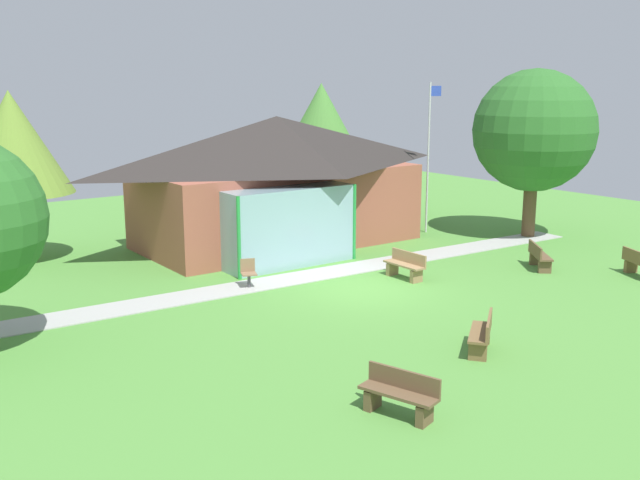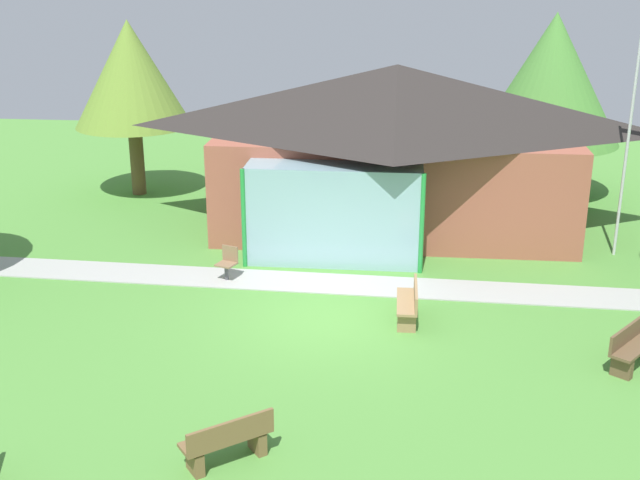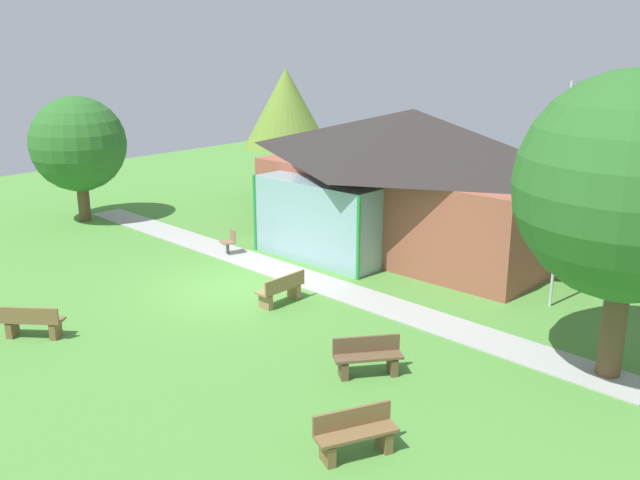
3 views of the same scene
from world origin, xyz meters
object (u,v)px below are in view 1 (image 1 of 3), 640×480
flagpole (429,151)px  tree_behind_pavilion_left (12,143)px  bench_front_left (400,395)px  patio_chair_west (249,274)px  bench_rear_near_path (405,266)px  tree_behind_pavilion_right (321,130)px  bench_front_center (482,335)px  pavilion (278,179)px  bench_mid_right (539,257)px  bench_lawn_far_right (640,265)px  tree_east_hedge (534,131)px

flagpole → tree_behind_pavilion_left: flagpole is taller
bench_front_left → patio_chair_west: patio_chair_west is taller
bench_rear_near_path → tree_behind_pavilion_right: bearing=-23.3°
bench_rear_near_path → bench_front_center: bearing=152.8°
flagpole → bench_front_left: size_ratio=3.87×
pavilion → bench_mid_right: 9.79m
bench_lawn_far_right → tree_behind_pavilion_left: 20.76m
bench_lawn_far_right → patio_chair_west: 12.30m
bench_rear_near_path → bench_mid_right: bearing=-111.5°
pavilion → bench_front_left: bearing=-114.0°
bench_rear_near_path → tree_east_hedge: tree_east_hedge is taller
bench_front_left → bench_lawn_far_right: bearing=-95.0°
tree_east_hedge → pavilion: bearing=152.0°
patio_chair_west → tree_behind_pavilion_right: tree_behind_pavilion_right is taller
bench_front_center → bench_front_left: bearing=161.7°
flagpole → bench_mid_right: flagpole is taller
bench_rear_near_path → tree_behind_pavilion_left: tree_behind_pavilion_left is taller
bench_lawn_far_right → patio_chair_west: patio_chair_west is taller
bench_front_center → tree_east_hedge: size_ratio=0.22×
pavilion → tree_behind_pavilion_right: bearing=39.7°
bench_mid_right → patio_chair_west: patio_chair_west is taller
patio_chair_west → bench_mid_right: bearing=178.0°
patio_chair_west → bench_rear_near_path: bearing=176.8°
bench_mid_right → patio_chair_west: 9.61m
bench_front_left → tree_behind_pavilion_left: bearing=-8.5°
tree_behind_pavilion_right → tree_behind_pavilion_left: 13.73m
tree_behind_pavilion_left → tree_east_hedge: bearing=-23.4°
pavilion → patio_chair_west: pavilion is taller
bench_rear_near_path → patio_chair_west: patio_chair_west is taller
bench_rear_near_path → tree_behind_pavilion_left: (-9.15, 9.38, 3.63)m
flagpole → tree_behind_pavilion_right: bearing=100.5°
bench_front_center → bench_front_left: 3.91m
flagpole → bench_mid_right: size_ratio=4.15×
bench_front_center → tree_behind_pavilion_left: tree_behind_pavilion_left is taller
bench_front_left → tree_behind_pavilion_right: (11.08, 17.73, 3.50)m
pavilion → tree_east_hedge: bearing=-28.0°
bench_rear_near_path → patio_chair_west: 4.92m
flagpole → bench_front_left: flagpole is taller
bench_rear_near_path → tree_behind_pavilion_right: tree_behind_pavilion_right is taller
bench_front_center → tree_behind_pavilion_right: bearing=27.9°
tree_behind_pavilion_right → bench_lawn_far_right: bearing=-83.8°
bench_front_left → patio_chair_west: 9.22m
bench_mid_right → patio_chair_west: bearing=-74.7°
pavilion → bench_rear_near_path: size_ratio=7.39×
flagpole → bench_front_center: flagpole is taller
bench_rear_near_path → tree_east_hedge: size_ratio=0.23×
bench_lawn_far_right → patio_chair_west: size_ratio=1.80×
flagpole → bench_lawn_far_right: bearing=-86.7°
patio_chair_west → tree_east_hedge: (12.79, -0.14, 3.77)m
bench_rear_near_path → tree_behind_pavilion_left: bearing=43.9°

